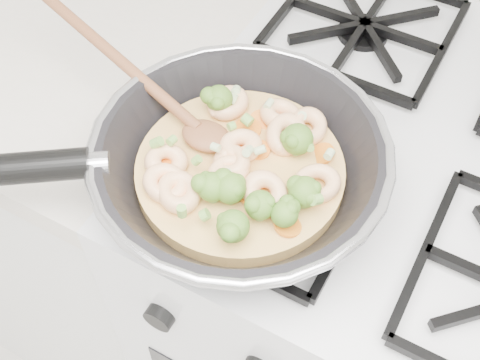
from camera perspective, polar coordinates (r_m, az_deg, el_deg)
The scene contains 3 objects.
stove at distance 1.16m, azimuth 11.61°, elevation -11.15°, with size 0.60×0.60×0.92m.
counter_left at distance 1.44m, azimuth -19.19°, elevation 3.19°, with size 1.00×0.60×0.90m.
skillet at distance 0.67m, azimuth -0.46°, elevation 1.48°, with size 0.49×0.37×0.09m.
Camera 1 is at (0.03, 1.16, 1.49)m, focal length 47.68 mm.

